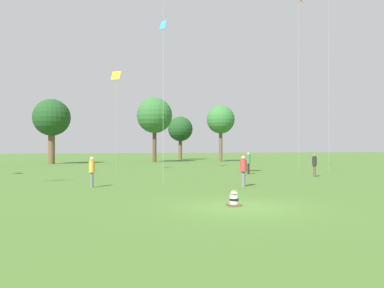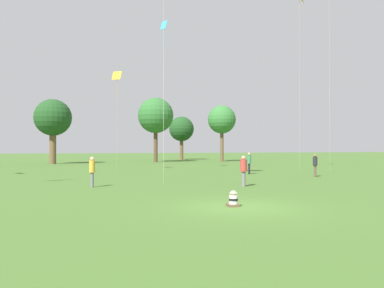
{
  "view_description": "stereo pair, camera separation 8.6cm",
  "coord_description": "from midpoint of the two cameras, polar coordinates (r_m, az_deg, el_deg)",
  "views": [
    {
      "loc": [
        -5.99,
        -12.74,
        2.2
      ],
      "look_at": [
        -0.06,
        5.71,
        2.41
      ],
      "focal_mm": 35.0,
      "sensor_mm": 36.0,
      "label": 1
    },
    {
      "loc": [
        -5.91,
        -12.77,
        2.2
      ],
      "look_at": [
        -0.06,
        5.71,
        2.41
      ],
      "focal_mm": 35.0,
      "sensor_mm": 36.0,
      "label": 2
    }
  ],
  "objects": [
    {
      "name": "distant_tree_3",
      "position": [
        58.93,
        -5.52,
        4.31
      ],
      "size": [
        5.54,
        5.54,
        10.08
      ],
      "color": "brown",
      "rests_on": "ground"
    },
    {
      "name": "ground_plane",
      "position": [
        14.25,
        7.45,
        -9.49
      ],
      "size": [
        300.0,
        300.0,
        0.0
      ],
      "primitive_type": "plane",
      "color": "#426628"
    },
    {
      "name": "person_standing_4",
      "position": [
        21.58,
        7.98,
        -3.68
      ],
      "size": [
        0.43,
        0.43,
        1.76
      ],
      "rotation": [
        0.0,
        0.0,
        6.14
      ],
      "color": "slate",
      "rests_on": "ground"
    },
    {
      "name": "person_standing_0",
      "position": [
        31.87,
        8.78,
        -2.59
      ],
      "size": [
        0.42,
        0.42,
        1.81
      ],
      "rotation": [
        0.0,
        0.0,
        5.91
      ],
      "color": "black",
      "rests_on": "ground"
    },
    {
      "name": "distant_tree_1",
      "position": [
        69.81,
        -1.57,
        2.26
      ],
      "size": [
        4.6,
        4.6,
        8.07
      ],
      "color": "brown",
      "rests_on": "ground"
    },
    {
      "name": "seated_toddler",
      "position": [
        14.28,
        6.47,
        -8.5
      ],
      "size": [
        0.46,
        0.54,
        0.6
      ],
      "rotation": [
        0.0,
        0.0,
        -0.11
      ],
      "color": "brown",
      "rests_on": "ground"
    },
    {
      "name": "person_standing_3",
      "position": [
        21.68,
        -14.86,
        -3.7
      ],
      "size": [
        0.42,
        0.42,
        1.71
      ],
      "rotation": [
        0.0,
        0.0,
        3.49
      ],
      "color": "slate",
      "rests_on": "ground"
    },
    {
      "name": "kite_0",
      "position": [
        36.55,
        -11.32,
        9.7
      ],
      "size": [
        0.94,
        0.81,
        9.48
      ],
      "rotation": [
        0.0,
        0.0,
        4.89
      ],
      "color": "orange",
      "rests_on": "ground"
    },
    {
      "name": "kite_1",
      "position": [
        37.72,
        -4.24,
        16.56
      ],
      "size": [
        0.6,
        0.89,
        14.5
      ],
      "rotation": [
        0.0,
        0.0,
        4.36
      ],
      "color": "#339EDB",
      "rests_on": "ground"
    },
    {
      "name": "distant_tree_0",
      "position": [
        55.24,
        -20.39,
        3.69
      ],
      "size": [
        5.07,
        5.07,
        8.96
      ],
      "color": "brown",
      "rests_on": "ground"
    },
    {
      "name": "person_standing_2",
      "position": [
        30.02,
        18.33,
        -2.78
      ],
      "size": [
        0.44,
        0.44,
        1.74
      ],
      "rotation": [
        0.0,
        0.0,
        1.96
      ],
      "color": "brown",
      "rests_on": "ground"
    },
    {
      "name": "distant_tree_2",
      "position": [
        61.41,
        4.6,
        3.67
      ],
      "size": [
        4.59,
        4.59,
        9.15
      ],
      "color": "brown",
      "rests_on": "ground"
    },
    {
      "name": "kite_2",
      "position": [
        41.77,
        16.09,
        19.72
      ],
      "size": [
        1.31,
        1.3,
        17.81
      ],
      "rotation": [
        0.0,
        0.0,
        6.26
      ],
      "color": "orange",
      "rests_on": "ground"
    }
  ]
}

